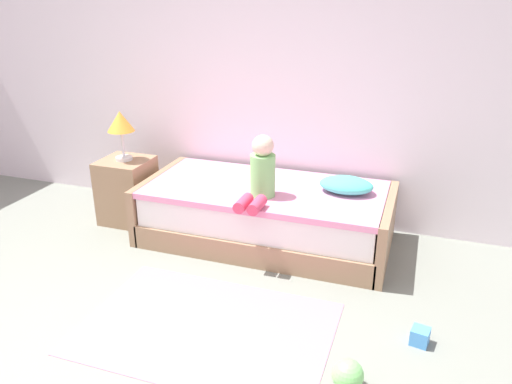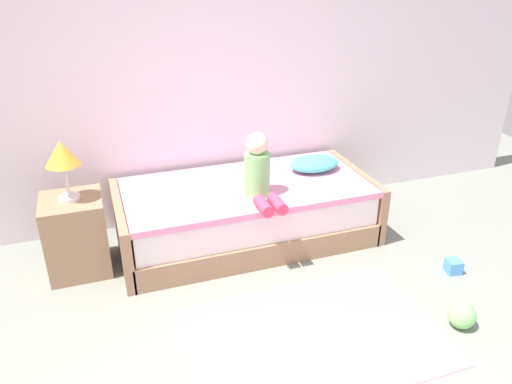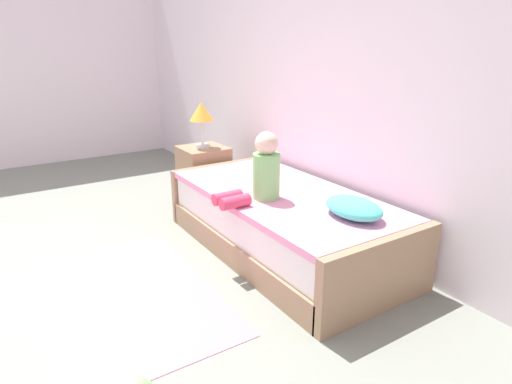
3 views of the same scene
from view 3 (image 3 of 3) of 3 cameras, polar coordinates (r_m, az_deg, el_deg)
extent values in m
cube|color=white|center=(3.95, 7.33, 16.43)|extent=(7.20, 0.10, 2.90)
cube|color=#997556|center=(3.57, 3.39, -6.14)|extent=(2.00, 1.00, 0.20)
cube|color=white|center=(3.48, 3.46, -2.78)|extent=(1.94, 0.94, 0.25)
cube|color=pink|center=(3.43, 3.51, -0.45)|extent=(1.98, 0.98, 0.05)
cube|color=#997556|center=(4.32, -4.54, 0.49)|extent=(0.07, 1.00, 0.50)
cube|color=#997556|center=(2.84, 15.85, -10.50)|extent=(0.07, 1.00, 0.50)
cube|color=#997556|center=(4.58, -6.76, 2.13)|extent=(0.44, 0.44, 0.60)
cylinder|color=silver|center=(4.50, -6.91, 5.98)|extent=(0.15, 0.15, 0.03)
cylinder|color=silver|center=(4.47, -6.98, 7.66)|extent=(0.02, 0.02, 0.24)
cone|color=#F29E33|center=(4.44, -7.09, 10.32)|extent=(0.24, 0.24, 0.18)
cylinder|color=#7FC672|center=(3.25, 1.35, 2.06)|extent=(0.20, 0.20, 0.34)
sphere|color=beige|center=(3.18, 1.39, 6.32)|extent=(0.17, 0.17, 0.17)
cylinder|color=#D83F60|center=(3.18, -3.70, -0.70)|extent=(0.09, 0.22, 0.09)
cylinder|color=#D83F60|center=(3.09, -2.71, -1.28)|extent=(0.09, 0.22, 0.09)
ellipsoid|color=#4CCCBC|center=(3.00, 12.53, -1.97)|extent=(0.44, 0.30, 0.13)
cube|color=pink|center=(3.10, -16.74, -13.18)|extent=(1.60, 1.10, 0.01)
camera|label=1|loc=(2.33, -88.86, 11.88)|focal=35.22mm
camera|label=2|loc=(4.08, -59.30, 18.51)|focal=34.66mm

